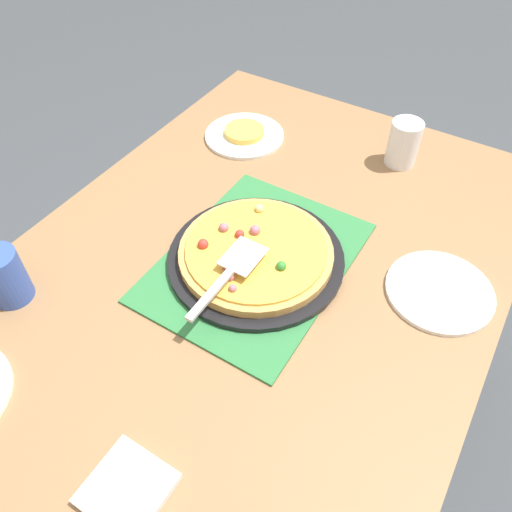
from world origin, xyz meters
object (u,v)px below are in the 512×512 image
cup_near (5,276)px  served_slice_right (244,132)px  plate_side (439,291)px  cup_corner (404,143)px  pizza_server (230,271)px  pizza_pan (256,258)px  pizza (255,252)px  plate_far_right (244,136)px  napkin_stack (127,489)px

cup_near → served_slice_right: bearing=172.3°
plate_side → cup_corner: 0.45m
pizza_server → served_slice_right: bearing=-150.4°
served_slice_right → pizza_pan: bearing=35.5°
cup_near → pizza_server: (-0.24, 0.37, 0.01)m
pizza_pan → pizza: bearing=-63.8°
served_slice_right → plate_far_right: bearing=0.0°
served_slice_right → cup_near: size_ratio=0.92×
cup_corner → pizza_server: size_ratio=0.52×
pizza → plate_far_right: (-0.39, -0.27, -0.03)m
cup_corner → pizza_server: cup_corner is taller
plate_side → napkin_stack: (0.63, -0.29, 0.00)m
napkin_stack → cup_near: bearing=-110.6°
cup_corner → napkin_stack: 1.01m
napkin_stack → plate_far_right: bearing=-158.3°
pizza_pan → plate_side: pizza_pan is taller
pizza → pizza_server: 0.10m
served_slice_right → pizza_server: 0.56m
pizza_server → pizza: bearing=-179.6°
plate_far_right → plate_side: bearing=67.9°
plate_side → pizza: bearing=-71.1°
served_slice_right → napkin_stack: size_ratio=0.92×
pizza_pan → napkin_stack: (0.51, 0.08, -0.01)m
plate_side → napkin_stack: bearing=-24.3°
cup_near → pizza: bearing=132.1°
plate_far_right → cup_near: bearing=-7.7°
pizza → plate_far_right: pizza is taller
pizza → plate_far_right: size_ratio=1.50×
napkin_stack → pizza_pan: bearing=-171.0°
served_slice_right → napkin_stack: bearing=21.7°
napkin_stack → served_slice_right: bearing=-158.3°
cup_near → napkin_stack: bearing=69.4°
cup_near → cup_corner: size_ratio=1.00×
plate_far_right → napkin_stack: napkin_stack is taller
pizza → napkin_stack: size_ratio=2.75×
pizza → cup_corner: bearing=164.8°
pizza → cup_near: cup_near is taller
plate_side → cup_near: (0.46, -0.74, 0.06)m
pizza → plate_side: size_ratio=1.50×
plate_far_right → served_slice_right: (0.00, 0.00, 0.01)m
cup_near → plate_far_right: bearing=172.3°
cup_corner → napkin_stack: (1.01, -0.06, -0.05)m
pizza_server → plate_far_right: bearing=-150.4°
plate_side → served_slice_right: bearing=-112.1°
served_slice_right → cup_corner: cup_corner is taller
plate_far_right → cup_corner: (-0.12, 0.41, 0.06)m
pizza_server → cup_near: bearing=-57.3°
pizza_pan → served_slice_right: (-0.39, -0.28, 0.01)m
pizza → plate_side: pizza is taller
napkin_stack → plate_side: bearing=155.7°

